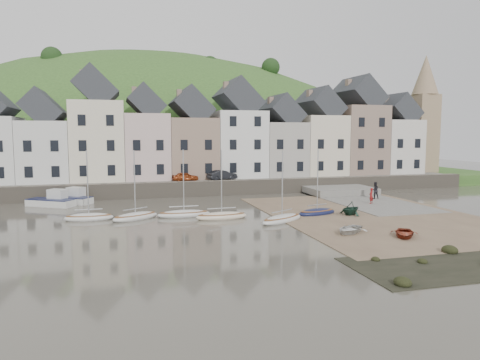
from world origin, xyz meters
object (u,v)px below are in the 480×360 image
object	(u,v)px
rowboat_white	(349,229)
rowboat_green	(351,208)
person_red	(371,196)
car_right	(222,175)
sailboat_0	(89,217)
person_dark	(375,190)
car_left	(185,177)
rowboat_red	(404,233)

from	to	relation	value
rowboat_white	rowboat_green	xyz separation A→B (m)	(3.83, 6.72, 0.33)
person_red	car_right	size ratio (longest dim) A/B	0.43
sailboat_0	car_right	bearing A→B (deg)	44.01
rowboat_green	person_dark	size ratio (longest dim) A/B	1.25
person_dark	car_left	xyz separation A→B (m)	(-20.17, 10.71, 1.09)
person_red	car_right	distance (m)	19.05
car_left	car_right	xyz separation A→B (m)	(4.73, 0.00, 0.08)
person_red	car_left	bearing A→B (deg)	-71.47
rowboat_green	rowboat_red	bearing A→B (deg)	-28.35
rowboat_red	person_red	bearing A→B (deg)	101.57
rowboat_green	car_left	distance (m)	22.75
rowboat_green	person_red	size ratio (longest dim) A/B	1.43
rowboat_red	person_dark	xyz separation A→B (m)	(8.31, 17.18, 0.72)
rowboat_red	car_right	bearing A→B (deg)	138.73
rowboat_white	person_red	xyz separation A→B (m)	(9.11, 11.86, 0.59)
person_red	person_dark	xyz separation A→B (m)	(2.39, 3.11, 0.12)
sailboat_0	rowboat_white	bearing A→B (deg)	-29.17
rowboat_white	rowboat_red	size ratio (longest dim) A/B	1.04
rowboat_white	car_left	distance (m)	27.15
person_red	car_right	world-z (taller)	car_right
person_dark	car_left	world-z (taller)	car_left
rowboat_red	person_dark	distance (m)	19.09
car_left	rowboat_green	bearing A→B (deg)	-151.51
person_dark	car_right	world-z (taller)	car_right
sailboat_0	rowboat_red	world-z (taller)	sailboat_0
sailboat_0	person_red	distance (m)	28.48
rowboat_white	rowboat_green	bearing A→B (deg)	115.95
rowboat_red	car_left	world-z (taller)	car_left
person_dark	car_left	bearing A→B (deg)	-14.75
rowboat_green	car_right	world-z (taller)	car_right
rowboat_green	car_left	xyz separation A→B (m)	(-12.50, 18.95, 1.47)
rowboat_white	rowboat_green	distance (m)	7.74
person_red	car_left	distance (m)	22.55
sailboat_0	person_red	size ratio (longest dim) A/B	3.80
sailboat_0	car_left	bearing A→B (deg)	54.36
sailboat_0	car_left	world-z (taller)	sailboat_0
car_left	person_dark	bearing A→B (deg)	-122.87
sailboat_0	car_right	xyz separation A→B (m)	(15.40, 14.88, 1.97)
rowboat_white	car_left	world-z (taller)	car_left
rowboat_white	car_left	size ratio (longest dim) A/B	0.88
rowboat_green	person_red	distance (m)	7.37
rowboat_red	person_red	xyz separation A→B (m)	(5.91, 14.07, 0.60)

